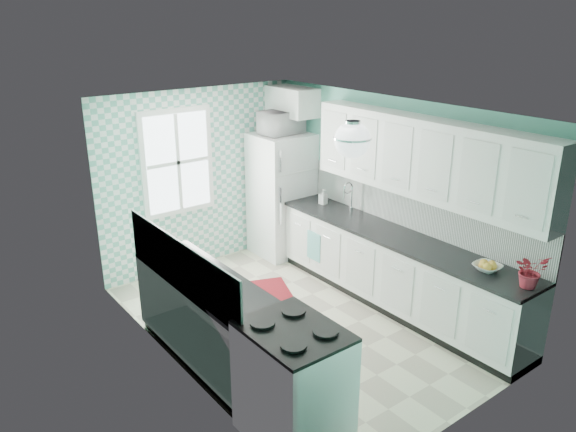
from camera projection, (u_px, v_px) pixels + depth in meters
floor at (298, 323)px, 6.62m from camera, size 3.00×4.40×0.02m
ceiling at (299, 108)px, 5.75m from camera, size 3.00×4.40×0.02m
wall_back at (200, 179)px, 7.83m from camera, size 3.00×0.02×2.50m
wall_front at (468, 300)px, 4.54m from camera, size 3.00×0.02×2.50m
wall_left at (174, 257)px, 5.32m from camera, size 0.02×4.40×2.50m
wall_right at (392, 197)px, 7.05m from camera, size 0.02×4.40×2.50m
accent_wall at (201, 179)px, 7.82m from camera, size 3.00×0.01×2.50m
window at (177, 162)px, 7.49m from camera, size 1.04×0.05×1.44m
backsplash_right at (415, 210)px, 6.76m from camera, size 0.02×3.60×0.51m
backsplash_left at (180, 265)px, 5.30m from camera, size 0.02×2.15×0.51m
upper_cabinets_right at (425, 158)px, 6.28m from camera, size 0.33×3.20×0.90m
upper_cabinet_fridge at (290, 101)px, 7.95m from camera, size 0.40×0.74×0.40m
ceiling_light at (352, 140)px, 5.22m from camera, size 0.34×0.34×0.35m
base_cabinets_right at (395, 272)px, 6.85m from camera, size 0.60×3.60×0.90m
countertop_right at (397, 237)px, 6.68m from camera, size 0.63×3.60×0.04m
base_cabinets_left at (210, 324)px, 5.72m from camera, size 0.60×2.15×0.90m
countertop_left at (209, 282)px, 5.57m from camera, size 0.63×2.15×0.04m
fridge at (282, 195)px, 8.27m from camera, size 0.79×0.78×1.81m
stove at (293, 383)px, 4.66m from camera, size 0.69×0.87×1.05m
sink at (342, 214)px, 7.41m from camera, size 0.47×0.40×0.53m
rug at (266, 296)px, 7.19m from camera, size 0.97×1.13×0.02m
dish_towel at (314, 246)px, 7.53m from camera, size 0.04×0.26×0.39m
fruit_bowl at (487, 267)px, 5.76m from camera, size 0.28×0.28×0.07m
potted_plant at (531, 271)px, 5.37m from camera, size 0.38×0.36×0.34m
soap_bottle at (323, 197)px, 7.73m from camera, size 0.10×0.11×0.21m
microwave at (281, 122)px, 7.90m from camera, size 0.61×0.43×0.33m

